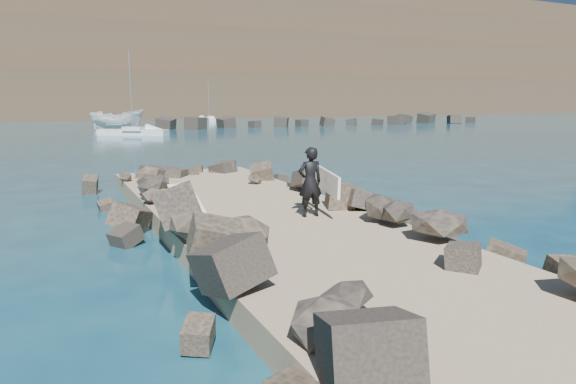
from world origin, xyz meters
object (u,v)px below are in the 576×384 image
boat_imported (117,120)px  sailboat_f (241,116)px  surfboard_resting (188,206)px  surfer_with_board (312,182)px

boat_imported → sailboat_f: 50.90m
surfboard_resting → boat_imported: 57.45m
surfboard_resting → surfer_with_board: 3.57m
surfboard_resting → surfer_with_board: bearing=-9.8°
boat_imported → surfer_with_board: boat_imported is taller
surfboard_resting → sailboat_f: sailboat_f is taller
surfer_with_board → sailboat_f: (33.46, 97.85, -1.26)m
boat_imported → surfer_with_board: (-1.81, -58.00, 0.30)m
surfboard_resting → surfer_with_board: size_ratio=1.07×
surfer_with_board → boat_imported: bearing=88.2°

